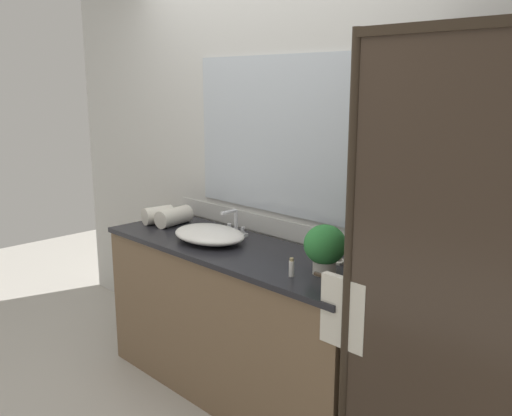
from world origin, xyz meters
The scene contains 12 objects.
ground_plane centered at (0.00, 0.00, 0.00)m, with size 8.00×8.00×0.00m, color #B7B2A8.
wall_back_with_mirror centered at (0.00, 0.34, 1.30)m, with size 4.40×0.06×2.60m.
vanity_cabinet centered at (0.00, 0.01, 0.45)m, with size 1.80×0.58×0.90m.
shower_enclosure centered at (1.28, -0.19, 1.02)m, with size 1.20×0.59×2.00m.
sink_basin centered at (-0.20, -0.03, 0.94)m, with size 0.47×0.35×0.08m, color white.
faucet centered at (-0.20, 0.17, 0.95)m, with size 0.17×0.13×0.16m.
potted_plant centered at (0.62, 0.00, 1.04)m, with size 0.20×0.20×0.24m.
soap_dish centered at (0.55, 0.18, 0.91)m, with size 0.10×0.07×0.04m.
amenity_bottle_lotion centered at (0.53, -0.14, 0.94)m, with size 0.02×0.02×0.09m.
amenity_bottle_conditioner centered at (0.81, 0.09, 0.94)m, with size 0.03×0.03×0.09m.
rolled_towel_near_edge centered at (-0.76, 0.00, 0.96)m, with size 0.11×0.11×0.19m, color silver.
rolled_towel_middle centered at (-0.65, 0.05, 0.96)m, with size 0.11×0.11×0.25m, color silver.
Camera 1 is at (2.19, -2.02, 1.80)m, focal length 38.90 mm.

